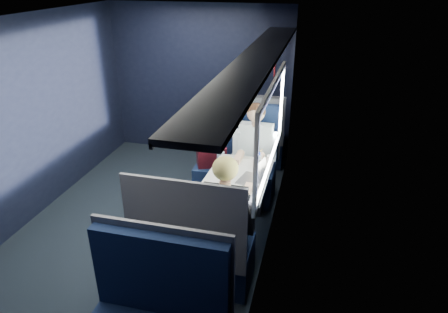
% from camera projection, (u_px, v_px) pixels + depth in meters
% --- Properties ---
extents(ground, '(2.80, 4.20, 0.01)m').
position_uv_depth(ground, '(151.00, 221.00, 4.77)').
color(ground, black).
extents(room_shell, '(3.00, 4.40, 2.40)m').
position_uv_depth(room_shell, '(142.00, 102.00, 4.13)').
color(room_shell, black).
rests_on(room_shell, ground).
extents(table, '(0.62, 1.00, 0.74)m').
position_uv_depth(table, '(236.00, 182.00, 4.26)').
color(table, '#54565E').
rests_on(table, ground).
extents(seat_bay_near, '(1.04, 0.62, 1.26)m').
position_uv_depth(seat_bay_near, '(235.00, 165.00, 5.17)').
color(seat_bay_near, '#0B1734').
rests_on(seat_bay_near, ground).
extents(seat_bay_far, '(1.04, 0.62, 1.26)m').
position_uv_depth(seat_bay_far, '(195.00, 249.00, 3.64)').
color(seat_bay_far, '#0B1734').
rests_on(seat_bay_far, ground).
extents(seat_row_front, '(1.04, 0.51, 1.16)m').
position_uv_depth(seat_row_front, '(250.00, 139.00, 5.98)').
color(seat_row_front, '#0B1734').
rests_on(seat_row_front, ground).
extents(man, '(0.53, 0.56, 1.32)m').
position_uv_depth(man, '(254.00, 152.00, 4.84)').
color(man, black).
rests_on(man, ground).
extents(woman, '(0.53, 0.56, 1.32)m').
position_uv_depth(woman, '(226.00, 213.00, 3.60)').
color(woman, black).
rests_on(woman, ground).
extents(papers, '(0.59, 0.84, 0.01)m').
position_uv_depth(papers, '(234.00, 175.00, 4.24)').
color(papers, white).
rests_on(papers, table).
extents(laptop, '(0.29, 0.34, 0.22)m').
position_uv_depth(laptop, '(255.00, 176.00, 4.10)').
color(laptop, silver).
rests_on(laptop, table).
extents(bottle_small, '(0.06, 0.06, 0.20)m').
position_uv_depth(bottle_small, '(259.00, 161.00, 4.35)').
color(bottle_small, silver).
rests_on(bottle_small, table).
extents(cup, '(0.07, 0.07, 0.08)m').
position_uv_depth(cup, '(270.00, 159.00, 4.50)').
color(cup, white).
rests_on(cup, table).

